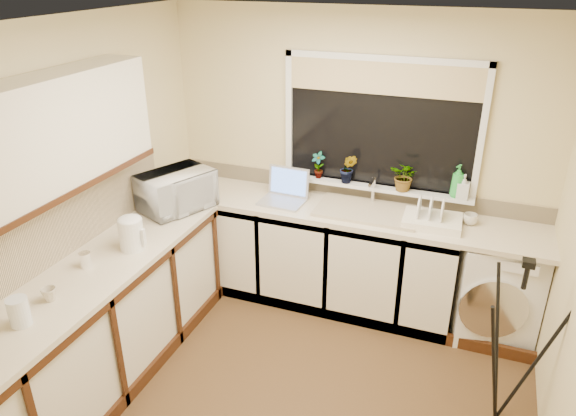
{
  "coord_description": "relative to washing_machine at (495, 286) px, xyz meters",
  "views": [
    {
      "loc": [
        0.98,
        -2.69,
        2.75
      ],
      "look_at": [
        -0.24,
        0.55,
        1.15
      ],
      "focal_mm": 33.5,
      "sensor_mm": 36.0,
      "label": 1
    }
  ],
  "objects": [
    {
      "name": "cup_back",
      "position": [
        -0.26,
        0.04,
        0.52
      ],
      "size": [
        0.14,
        0.14,
        0.09
      ],
      "primitive_type": "imported",
      "rotation": [
        0.0,
        0.0,
        -0.4
      ],
      "color": "beige",
      "rests_on": "worktop_back"
    },
    {
      "name": "upper_cabinet",
      "position": [
        -2.68,
        -1.68,
        1.38
      ],
      "size": [
        0.28,
        1.9,
        0.7
      ],
      "primitive_type": "cube",
      "color": "silver",
      "rests_on": "wall_left"
    },
    {
      "name": "washing_machine",
      "position": [
        0.0,
        0.0,
        0.0
      ],
      "size": [
        0.69,
        0.68,
        0.84
      ],
      "primitive_type": "cube",
      "rotation": [
        0.0,
        0.0,
        0.19
      ],
      "color": "white",
      "rests_on": "floor"
    },
    {
      "name": "plant_b",
      "position": [
        -1.27,
        0.17,
        0.75
      ],
      "size": [
        0.14,
        0.12,
        0.25
      ],
      "primitive_type": "imported",
      "rotation": [
        0.0,
        0.0,
        0.05
      ],
      "color": "#999999",
      "rests_on": "windowsill"
    },
    {
      "name": "steel_jar",
      "position": [
        -2.6,
        -1.52,
        0.53
      ],
      "size": [
        0.08,
        0.08,
        0.11
      ],
      "primitive_type": "cylinder",
      "color": "white",
      "rests_on": "worktop_left"
    },
    {
      "name": "ceiling",
      "position": [
        -1.24,
        -1.23,
        2.03
      ],
      "size": [
        3.2,
        3.2,
        0.0
      ],
      "primitive_type": "plane",
      "rotation": [
        3.14,
        0.0,
        0.0
      ],
      "color": "white",
      "rests_on": "ground"
    },
    {
      "name": "laptop",
      "position": [
        -1.75,
        -0.04,
        0.55
      ],
      "size": [
        0.38,
        0.32,
        0.27
      ],
      "rotation": [
        0.0,
        0.0,
        -0.05
      ],
      "color": "#AAAAB2",
      "rests_on": "worktop_back"
    },
    {
      "name": "tripod",
      "position": [
        0.09,
        -0.97,
        0.18
      ],
      "size": [
        0.63,
        0.63,
        1.21
      ],
      "primitive_type": null,
      "rotation": [
        0.0,
        0.0,
        -0.04
      ],
      "color": "black",
      "rests_on": "floor"
    },
    {
      "name": "splashback_back",
      "position": [
        -1.24,
        0.26,
        0.55
      ],
      "size": [
        3.2,
        0.02,
        0.14
      ],
      "primitive_type": "cube",
      "color": "beige",
      "rests_on": "wall_back"
    },
    {
      "name": "window_glass",
      "position": [
        -1.04,
        0.25,
        1.13
      ],
      "size": [
        1.5,
        0.02,
        1.0
      ],
      "primitive_type": "cube",
      "color": "black",
      "rests_on": "wall_back"
    },
    {
      "name": "faucet",
      "position": [
        -1.04,
        0.15,
        0.6
      ],
      "size": [
        0.03,
        0.03,
        0.24
      ],
      "primitive_type": "cylinder",
      "color": "silver",
      "rests_on": "worktop_back"
    },
    {
      "name": "wall_left",
      "position": [
        -2.84,
        -1.23,
        0.8
      ],
      "size": [
        0.0,
        3.0,
        3.0
      ],
      "primitive_type": "plane",
      "rotation": [
        1.57,
        0.0,
        1.57
      ],
      "color": "beige",
      "rests_on": "ground"
    },
    {
      "name": "floor",
      "position": [
        -1.24,
        -1.23,
        -0.42
      ],
      "size": [
        3.2,
        3.2,
        0.0
      ],
      "primitive_type": "plane",
      "color": "#4F361F",
      "rests_on": "ground"
    },
    {
      "name": "window_blind",
      "position": [
        -1.04,
        0.23,
        1.5
      ],
      "size": [
        1.5,
        0.02,
        0.25
      ],
      "primitive_type": "cube",
      "color": "tan",
      "rests_on": "wall_back"
    },
    {
      "name": "sink",
      "position": [
        -1.04,
        -0.03,
        0.49
      ],
      "size": [
        0.82,
        0.46,
        0.03
      ],
      "primitive_type": "cube",
      "color": "tan",
      "rests_on": "worktop_back"
    },
    {
      "name": "worktop_left",
      "position": [
        -2.54,
        -1.53,
        0.46
      ],
      "size": [
        0.6,
        2.4,
        0.04
      ],
      "primitive_type": "cube",
      "color": "beige",
      "rests_on": "base_cabinet_left"
    },
    {
      "name": "base_cabinet_left",
      "position": [
        -2.54,
        -1.53,
        0.01
      ],
      "size": [
        0.54,
        2.4,
        0.86
      ],
      "primitive_type": "cube",
      "color": "silver",
      "rests_on": "floor"
    },
    {
      "name": "windowsill",
      "position": [
        -1.04,
        0.2,
        0.61
      ],
      "size": [
        1.6,
        0.14,
        0.03
      ],
      "primitive_type": "cube",
      "color": "white",
      "rests_on": "wall_back"
    },
    {
      "name": "kettle",
      "position": [
        -2.46,
        -1.2,
        0.59
      ],
      "size": [
        0.17,
        0.17,
        0.22
      ],
      "primitive_type": "cylinder",
      "color": "white",
      "rests_on": "worktop_left"
    },
    {
      "name": "glass_jug",
      "position": [
        -2.52,
        -2.15,
        0.56
      ],
      "size": [
        0.12,
        0.12,
        0.17
      ],
      "primitive_type": "cylinder",
      "color": "white",
      "rests_on": "worktop_left"
    },
    {
      "name": "worktop_back",
      "position": [
        -1.24,
        -0.03,
        0.46
      ],
      "size": [
        3.2,
        0.6,
        0.04
      ],
      "primitive_type": "cube",
      "color": "beige",
      "rests_on": "base_cabinet_back"
    },
    {
      "name": "cup_left",
      "position": [
        -2.54,
        -1.91,
        0.52
      ],
      "size": [
        0.1,
        0.1,
        0.08
      ],
      "primitive_type": "imported",
      "rotation": [
        0.0,
        0.0,
        -0.13
      ],
      "color": "beige",
      "rests_on": "worktop_left"
    },
    {
      "name": "splashback_left",
      "position": [
        -2.83,
        -1.53,
        0.7
      ],
      "size": [
        0.02,
        2.4,
        0.45
      ],
      "primitive_type": "cube",
      "color": "beige",
      "rests_on": "wall_left"
    },
    {
      "name": "base_cabinet_back",
      "position": [
        -1.57,
        -0.03,
        0.01
      ],
      "size": [
        2.55,
        0.6,
        0.86
      ],
      "primitive_type": "cube",
      "color": "silver",
      "rests_on": "floor"
    },
    {
      "name": "wall_back",
      "position": [
        -1.24,
        0.27,
        0.8
      ],
      "size": [
        3.2,
        0.0,
        3.2
      ],
      "primitive_type": "plane",
      "rotation": [
        1.57,
        0.0,
        0.0
      ],
      "color": "beige",
      "rests_on": "ground"
    },
    {
      "name": "soap_bottle_green",
      "position": [
        -0.39,
        0.19,
        0.76
      ],
      "size": [
        0.13,
        0.13,
        0.26
      ],
      "primitive_type": "imported",
      "rotation": [
        0.0,
        0.0,
        -0.41
      ],
      "color": "green",
      "rests_on": "windowsill"
    },
    {
      "name": "dish_rack",
      "position": [
        -0.53,
        -0.08,
        0.51
      ],
      "size": [
        0.45,
        0.34,
        0.07
      ],
      "primitive_type": "cube",
      "rotation": [
        0.0,
        0.0,
        0.04
      ],
      "color": "white",
      "rests_on": "worktop_back"
    },
    {
      "name": "microwave",
      "position": [
        -2.52,
        -0.5,
        0.63
      ],
      "size": [
        0.58,
        0.67,
        0.31
      ],
      "primitive_type": "imported",
      "rotation": [
        0.0,
        0.0,
        1.16
      ],
      "color": "white",
      "rests_on": "worktop_left"
    },
    {
      "name": "plant_a",
      "position": [
        -1.54,
        0.19,
        0.74
      ],
      "size": [
        0.14,
        0.11,
        0.23
      ],
      "primitive_type": "imported",
      "rotation": [
        0.0,
        0.0,
        -0.21
      ],
      "color": "#999999",
      "rests_on": "windowsill"
    },
    {
      "name": "plant_d",
      "position": [
        -0.8,
        0.17,
        0.75
      ],
      "size": [
        0.27,
        0.25,
        0.25
      ],
      "primitive_type": "imported",
      "rotation": [
        0.0,
        0.0,
        -0.28
      ],
      "color": "#999999",
      "rests_on": "windowsill"
    },
    {
      "name": "soap_bottle_clear",
      "position": [
        -0.34,
        0.17,
        0.73
      ],
      "size": [
        0.09,
        0.1,
        0.2
      ],
      "primitive_type": "imported",
      "rotation": [
        0.0,
        0.0,
        -0.06
      ],
      "color": "#999999",
      "rests_on": "windowsill"
    }
  ]
}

